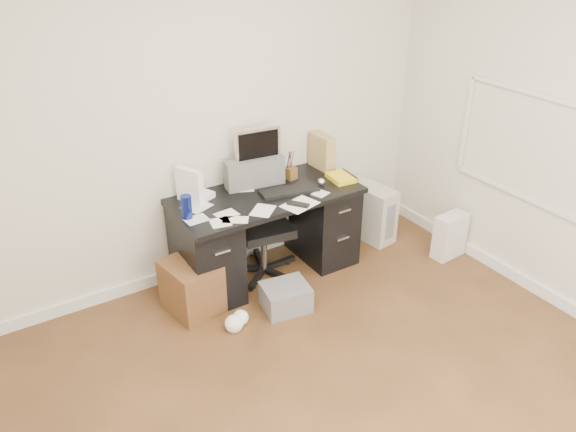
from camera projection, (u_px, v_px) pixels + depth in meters
name	position (u px, v px, depth m)	size (l,w,h in m)	color
ground	(361.00, 416.00, 3.43)	(4.00, 4.00, 0.00)	#432B15
room_shell	(384.00, 163.00, 2.67)	(4.02, 4.02, 2.71)	beige
desk	(267.00, 232.00, 4.61)	(1.50, 0.70, 0.75)	black
loose_papers	(247.00, 202.00, 4.31)	(1.10, 0.60, 0.00)	white
lcd_monitor	(258.00, 156.00, 4.49)	(0.38, 0.22, 0.48)	silver
keyboard	(289.00, 191.00, 4.46)	(0.47, 0.16, 0.03)	black
computer_mouse	(321.00, 182.00, 4.56)	(0.06, 0.06, 0.06)	silver
travel_mug	(186.00, 207.00, 4.04)	(0.08, 0.08, 0.18)	navy
white_binder	(190.00, 186.00, 4.25)	(0.11, 0.24, 0.28)	white
magazine_file	(321.00, 151.00, 4.83)	(0.13, 0.26, 0.30)	tan
pen_cup	(291.00, 165.00, 4.63)	(0.10, 0.10, 0.24)	brown
yellow_book	(341.00, 178.00, 4.66)	(0.18, 0.23, 0.04)	yellow
paper_remote	(300.00, 203.00, 4.27)	(0.27, 0.21, 0.02)	white
office_chair	(263.00, 222.00, 4.57)	(0.56, 0.56, 0.98)	#535553
pc_tower	(369.00, 211.00, 5.23)	(0.23, 0.51, 0.51)	#AEAA9D
shopping_bag	(450.00, 236.00, 4.94)	(0.30, 0.21, 0.41)	silver
wicker_basket	(195.00, 285.00, 4.28)	(0.41, 0.41, 0.41)	#4C2B17
desk_printer	(286.00, 297.00, 4.32)	(0.35, 0.29, 0.20)	slate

